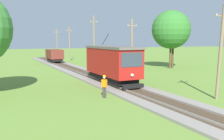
% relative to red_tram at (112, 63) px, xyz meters
% --- Properties ---
extents(red_tram, '(2.60, 8.54, 4.79)m').
position_rel_red_tram_xyz_m(red_tram, '(0.00, 0.00, 0.00)').
color(red_tram, maroon).
rests_on(red_tram, rail_right).
extents(freight_car, '(2.40, 5.20, 2.31)m').
position_rel_red_tram_xyz_m(freight_car, '(-0.00, 25.78, -0.64)').
color(freight_car, maroon).
rests_on(freight_car, rail_right).
extents(utility_pole_near_tram, '(1.40, 0.58, 7.02)m').
position_rel_red_tram_xyz_m(utility_pole_near_tram, '(4.43, -9.30, 1.41)').
color(utility_pole_near_tram, '#7A664C').
rests_on(utility_pole_near_tram, ground).
extents(utility_pole_mid, '(1.40, 0.37, 6.96)m').
position_rel_red_tram_xyz_m(utility_pole_mid, '(4.43, 3.80, 1.38)').
color(utility_pole_mid, '#7A664C').
rests_on(utility_pole_mid, ground).
extents(utility_pole_far, '(1.40, 0.25, 8.39)m').
position_rel_red_tram_xyz_m(utility_pole_far, '(4.43, 16.30, 2.10)').
color(utility_pole_far, '#7A664C').
rests_on(utility_pole_far, ground).
extents(utility_pole_distant, '(1.40, 0.54, 7.38)m').
position_rel_red_tram_xyz_m(utility_pole_distant, '(4.43, 30.88, 1.59)').
color(utility_pole_distant, '#7A664C').
rests_on(utility_pole_distant, ground).
extents(utility_pole_horizon, '(1.40, 0.39, 7.31)m').
position_rel_red_tram_xyz_m(utility_pole_horizon, '(4.43, 42.51, 1.56)').
color(utility_pole_horizon, '#7A664C').
rests_on(utility_pole_horizon, ground).
extents(track_worker, '(0.39, 0.45, 1.78)m').
position_rel_red_tram_xyz_m(track_worker, '(-3.12, -5.20, -1.21)').
color(track_worker, '#38332D').
rests_on(track_worker, ground).
extents(tree_left_near, '(3.54, 3.54, 7.09)m').
position_rel_red_tram_xyz_m(tree_left_near, '(15.13, 9.46, 3.10)').
color(tree_left_near, '#4C3823').
rests_on(tree_left_near, ground).
extents(tree_right_near, '(5.97, 5.97, 9.05)m').
position_rel_red_tram_xyz_m(tree_right_near, '(14.53, 9.28, 3.86)').
color(tree_right_near, '#4C3823').
rests_on(tree_right_near, ground).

